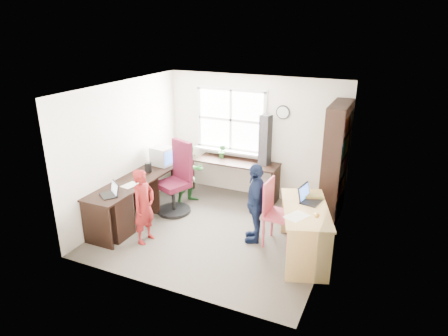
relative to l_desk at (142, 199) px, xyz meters
The scene contains 19 objects.
room 1.57m from the l_desk, 16.12° to the left, with size 3.64×3.44×2.44m.
l_desk is the anchor object (origin of this frame).
right_desk 2.80m from the l_desk, ahead, with size 1.06×1.52×0.80m.
bookshelf 3.35m from the l_desk, 26.43° to the left, with size 0.30×1.02×2.10m.
swivel_chair 0.74m from the l_desk, 65.82° to the left, with size 0.80×0.80×1.33m.
wooden_chair 2.32m from the l_desk, ahead, with size 0.48×0.48×1.06m.
crt_monitor 1.05m from the l_desk, 99.46° to the left, with size 0.41×0.38×0.36m.
laptop_left 0.70m from the l_desk, 103.49° to the right, with size 0.39×0.38×0.21m.
laptop_right 2.82m from the l_desk, ahead, with size 0.35×0.40×0.24m.
speaker_a 0.65m from the l_desk, 110.13° to the left, with size 0.10×0.10×0.18m.
speaker_b 1.20m from the l_desk, 97.72° to the left, with size 0.11×0.11×0.18m.
cd_tower 2.51m from the l_desk, 48.12° to the left, with size 0.23×0.21×0.97m.
game_box 2.87m from the l_desk, 11.48° to the left, with size 0.38×0.38×0.06m.
paper_a 0.35m from the l_desk, 130.61° to the right, with size 0.24×0.31×0.00m.
paper_b 2.77m from the l_desk, ahead, with size 0.35×0.40×0.00m.
potted_plant 1.96m from the l_desk, 68.41° to the left, with size 0.15×0.12×0.28m, color #2F7731.
person_red 0.64m from the l_desk, 51.10° to the right, with size 0.45×0.29×1.22m, color maroon.
person_green 1.16m from the l_desk, 72.68° to the left, with size 0.58×0.45×1.20m, color #29662D.
person_navy 2.00m from the l_desk, ahead, with size 0.77×0.32×1.31m, color #131E3D.
Camera 1 is at (2.56, -5.39, 3.35)m, focal length 32.00 mm.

